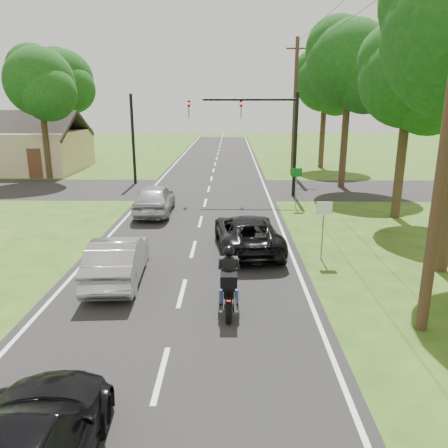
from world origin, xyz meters
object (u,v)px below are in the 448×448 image
Objects in this scene: silver_sedan at (118,259)px; traffic_signal at (264,126)px; silver_suv at (154,199)px; sign_white at (324,216)px; utility_pole_far at (295,107)px; dark_suv at (247,233)px; sign_green at (297,178)px; motorcycle_rider at (229,286)px.

silver_sedan is 0.67× the size of traffic_signal.
silver_suv is at bearing -92.02° from silver_sedan.
sign_white reaches higher than silver_sedan.
sign_white is (6.81, 2.00, 0.89)m from silver_sedan.
silver_sedan is 7.15m from sign_white.
utility_pole_far is at bearing 70.32° from traffic_signal.
dark_suv is 2.28× the size of sign_green.
motorcycle_rider is 11.28m from silver_suv.
traffic_signal is at bearing -109.68° from utility_pole_far.
utility_pole_far is (2.86, 8.00, 0.95)m from traffic_signal.
sign_white reaches higher than motorcycle_rider.
utility_pole_far is 19.39m from sign_white.
traffic_signal is 4.24m from sign_green.
utility_pole_far is at bearing 78.07° from motorcycle_rider.
dark_suv is at bearing -148.13° from silver_sedan.
silver_suv is 0.45× the size of utility_pole_far.
dark_suv is 5.16m from silver_sedan.
motorcycle_rider is 0.50× the size of silver_sedan.
sign_white is 1.00× the size of sign_green.
utility_pole_far is at bearing -115.62° from silver_sedan.
silver_suv is at bearing 109.57° from motorcycle_rider.
silver_sedan is at bearing -111.57° from utility_pole_far.
silver_sedan is (-3.50, 2.05, -0.01)m from motorcycle_rider.
motorcycle_rider is at bearing 107.96° from silver_suv.
silver_suv is (-0.30, 8.57, 0.06)m from silver_sedan.
silver_sedan is 23.03m from utility_pole_far.
traffic_signal reaches higher than sign_white.
traffic_signal is at bearing -144.02° from silver_suv.
silver_suv is at bearing -56.95° from dark_suv.
traffic_signal is (1.27, 10.00, 3.45)m from dark_suv.
dark_suv is 2.28× the size of sign_white.
dark_suv is 0.49× the size of utility_pole_far.
sign_white reaches higher than silver_suv.
traffic_signal is 0.64× the size of utility_pole_far.
traffic_signal is at bearing 82.49° from motorcycle_rider.
utility_pole_far is at bearing 83.27° from sign_green.
sign_green is at bearing 73.61° from motorcycle_rider.
motorcycle_rider is 0.33× the size of traffic_signal.
dark_suv is 2.97m from sign_white.
sign_green is at bearing 88.57° from sign_white.
sign_green is at bearing -129.07° from silver_sedan.
silver_sedan is at bearing -125.02° from sign_green.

